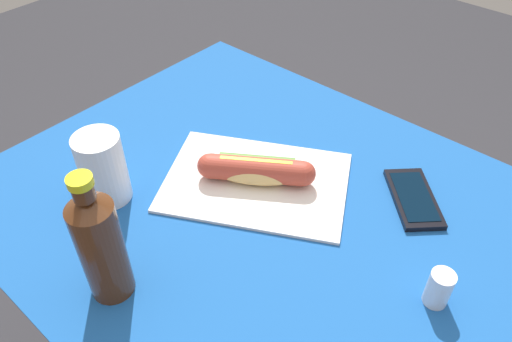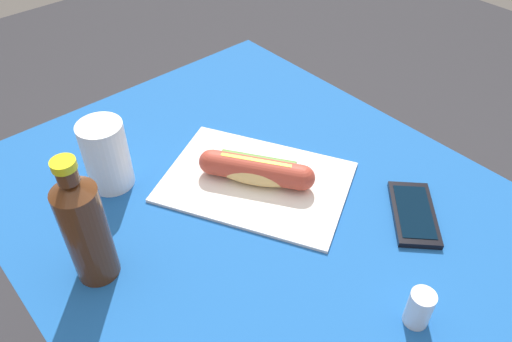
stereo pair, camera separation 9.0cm
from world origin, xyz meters
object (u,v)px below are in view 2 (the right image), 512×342
object	(u,v)px
cell_phone	(414,213)
drinking_cup	(106,155)
soda_bottle	(85,228)
salt_shaker	(419,308)
hot_dog	(256,170)

from	to	relation	value
cell_phone	drinking_cup	world-z (taller)	drinking_cup
soda_bottle	drinking_cup	world-z (taller)	soda_bottle
drinking_cup	salt_shaker	distance (m)	0.57
soda_bottle	drinking_cup	size ratio (longest dim) A/B	1.70
drinking_cup	salt_shaker	xyz separation A→B (m)	(0.54, 0.18, -0.04)
soda_bottle	cell_phone	bearing A→B (deg)	61.42
cell_phone	soda_bottle	size ratio (longest dim) A/B	0.69
cell_phone	salt_shaker	size ratio (longest dim) A/B	2.54
hot_dog	drinking_cup	bearing A→B (deg)	-131.50
soda_bottle	drinking_cup	xyz separation A→B (m)	(-0.17, 0.12, -0.03)
soda_bottle	drinking_cup	bearing A→B (deg)	144.97
cell_phone	soda_bottle	xyz separation A→B (m)	(-0.25, -0.47, 0.09)
soda_bottle	hot_dog	bearing A→B (deg)	88.11
hot_dog	salt_shaker	distance (m)	0.37
hot_dog	cell_phone	world-z (taller)	hot_dog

